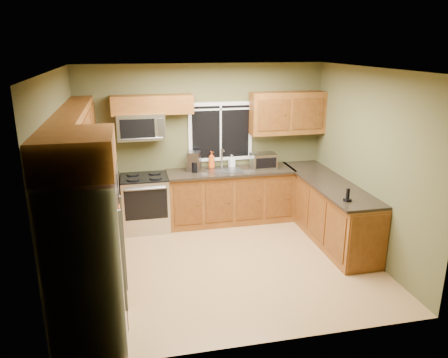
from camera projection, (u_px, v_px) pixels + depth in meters
name	position (u px, v px, depth m)	size (l,w,h in m)	color
floor	(226.00, 263.00, 6.26)	(4.20, 4.20, 0.00)	#A17747
ceiling	(226.00, 69.00, 5.46)	(4.20, 4.20, 0.00)	white
back_wall	(203.00, 144.00, 7.54)	(4.20, 4.20, 0.00)	brown
front_wall	(266.00, 225.00, 4.18)	(4.20, 4.20, 0.00)	brown
left_wall	(62.00, 183.00, 5.43)	(3.60, 3.60, 0.00)	brown
right_wall	(368.00, 164.00, 6.28)	(3.60, 3.60, 0.00)	brown
window	(221.00, 132.00, 7.52)	(1.12, 0.03, 1.02)	white
base_cabinets_left	(95.00, 232.00, 6.21)	(0.60, 2.65, 0.90)	brown
countertop_left	(94.00, 200.00, 6.07)	(0.65, 2.65, 0.04)	black
base_cabinets_back	(230.00, 197.00, 7.61)	(2.17, 0.60, 0.90)	brown
countertop_back	(231.00, 171.00, 7.45)	(2.17, 0.65, 0.04)	black
base_cabinets_peninsula	(328.00, 210.00, 7.00)	(0.60, 2.52, 0.90)	brown
countertop_peninsula	(328.00, 182.00, 6.86)	(0.65, 2.50, 0.04)	black
upper_cabinets_left	(75.00, 134.00, 5.76)	(0.33, 2.65, 0.72)	brown
upper_cabinets_back_left	(152.00, 105.00, 7.00)	(1.30, 0.33, 0.30)	brown
upper_cabinets_back_right	(287.00, 113.00, 7.52)	(1.30, 0.33, 0.72)	brown
upper_cabinet_over_fridge	(75.00, 153.00, 4.09)	(0.72, 0.90, 0.38)	brown
refrigerator	(86.00, 261.00, 4.43)	(0.74, 0.90, 1.80)	#B7B7BC
range	(145.00, 203.00, 7.28)	(0.76, 0.69, 0.94)	#B7B7BC
microwave	(141.00, 126.00, 7.03)	(0.76, 0.41, 0.42)	#B7B7BC
sink	(224.00, 170.00, 7.43)	(0.60, 0.42, 0.36)	slate
toaster_oven	(263.00, 161.00, 7.53)	(0.42, 0.33, 0.26)	#B7B7BC
coffee_maker	(194.00, 162.00, 7.36)	(0.27, 0.31, 0.33)	slate
kettle	(190.00, 164.00, 7.36)	(0.18, 0.18, 0.25)	#B7B7BC
paper_towel_roll	(256.00, 161.00, 7.57)	(0.14, 0.14, 0.27)	white
soap_bottle_a	(212.00, 160.00, 7.53)	(0.11, 0.11, 0.29)	#CA4C13
soap_bottle_b	(232.00, 161.00, 7.63)	(0.09, 0.10, 0.21)	white
cordless_phone	(348.00, 197.00, 5.96)	(0.10, 0.10, 0.18)	black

